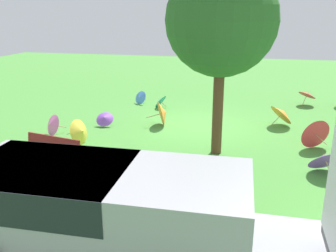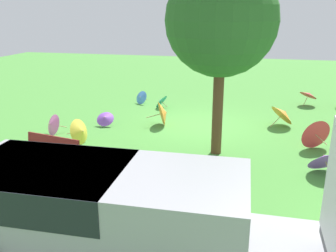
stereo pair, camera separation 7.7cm
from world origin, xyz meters
name	(u,v)px [view 1 (the left image)]	position (x,y,z in m)	size (l,w,h in m)	color
ground	(201,127)	(0.00, 0.00, 0.00)	(40.00, 40.00, 0.00)	#478C38
van_dark	(94,204)	(0.75, 7.34, 0.91)	(4.64, 2.20, 1.53)	#99999E
park_bench	(57,151)	(3.10, 4.31, 0.47)	(1.66, 0.79, 0.90)	maroon
shade_tree	(221,21)	(-0.76, 2.33, 3.63)	(2.92, 2.92, 5.11)	brown
parasol_pink_0	(51,125)	(4.62, 1.98, 0.35)	(0.80, 0.80, 0.70)	tan
parasol_red_0	(314,133)	(-3.50, 1.31, 0.46)	(0.99, 0.94, 0.93)	tan
parasol_teal_0	(160,101)	(2.04, -2.27, 0.28)	(0.61, 0.73, 0.57)	tan
parasol_orange_0	(163,113)	(1.31, 0.14, 0.45)	(0.93, 0.96, 0.90)	tan
parasol_purple_0	(325,158)	(-3.51, 3.14, 0.40)	(1.10, 1.01, 0.78)	tan
parasol_purple_1	(104,118)	(3.30, 0.70, 0.29)	(0.66, 0.60, 0.53)	tan
parasol_orange_2	(283,113)	(-2.77, -0.72, 0.46)	(1.11, 1.17, 0.86)	tan
parasol_yellow_1	(81,132)	(3.31, 2.54, 0.40)	(0.77, 0.84, 0.80)	tan
parasol_blue_1	(140,97)	(3.04, -2.68, 0.29)	(0.68, 0.64, 0.58)	tan
parasol_red_4	(307,94)	(-4.00, -4.02, 0.49)	(1.02, 1.02, 0.72)	tan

